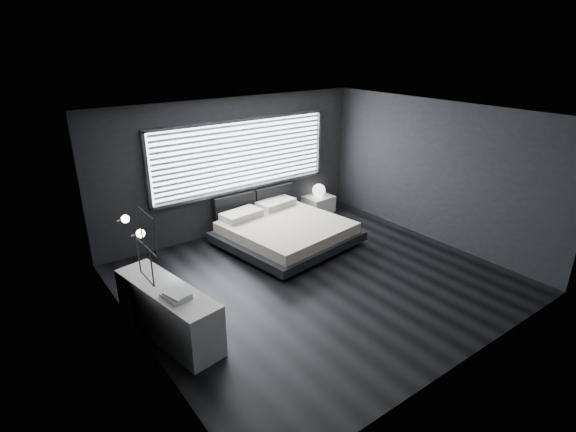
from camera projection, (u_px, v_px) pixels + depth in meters
room at (319, 203)px, 7.24m from camera, size 6.04×6.00×2.80m
window at (243, 156)px, 9.29m from camera, size 4.14×0.09×1.52m
headboard at (255, 201)px, 9.75m from camera, size 1.96×0.16×0.52m
sconce_near at (140, 233)px, 5.62m from camera, size 0.18×0.11×0.11m
sconce_far at (125, 219)px, 6.06m from camera, size 0.18×0.11×0.11m
wall_art_upper at (148, 233)px, 5.02m from camera, size 0.01×0.48×0.48m
wall_art_lower at (145, 262)px, 5.38m from camera, size 0.01×0.48×0.48m
bed at (285, 231)px, 9.00m from camera, size 2.63×2.54×0.61m
nightstand at (318, 204)px, 10.72m from camera, size 0.68×0.58×0.38m
orb_lamp at (319, 190)px, 10.58m from camera, size 0.31×0.31×0.31m
dresser at (168, 311)px, 6.19m from camera, size 0.85×1.95×0.76m
book_stack at (177, 295)px, 5.78m from camera, size 0.34×0.41×0.07m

